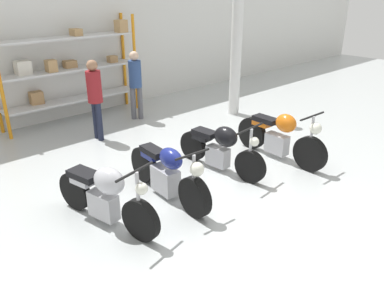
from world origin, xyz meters
The scene contains 10 objects.
ground_plane centered at (0.00, 0.00, 0.00)m, with size 30.00×30.00×0.00m, color #B2B7B7.
back_wall centered at (0.00, 5.30, 1.80)m, with size 30.00×0.08×3.60m.
shelving_rack centered at (0.02, 4.95, 1.36)m, with size 3.58×0.63×2.56m.
support_pillar centered at (3.45, 2.47, 1.80)m, with size 0.28×0.28×3.60m.
motorcycle_silver centered at (-1.81, 0.27, 0.48)m, with size 0.73×1.95×1.04m.
motorcycle_blue centered at (-0.68, 0.24, 0.43)m, with size 0.61×2.07×1.02m.
motorcycle_black centered at (0.66, 0.34, 0.46)m, with size 0.72×1.96×1.01m.
motorcycle_orange centered at (1.90, -0.11, 0.49)m, with size 0.72×2.10×1.08m.
person_browsing centered at (-0.22, 3.29, 1.06)m, with size 0.34×0.34×1.79m.
person_near_rack centered at (1.25, 3.88, 1.03)m, with size 0.45×0.45×1.75m.
Camera 1 is at (-4.03, -3.98, 3.19)m, focal length 35.00 mm.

